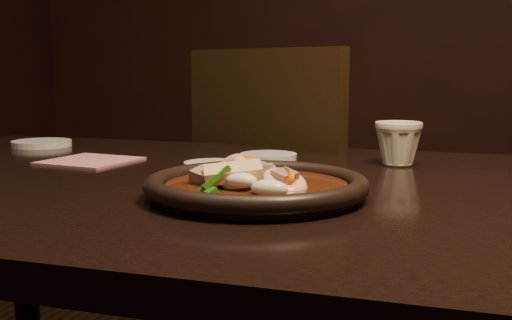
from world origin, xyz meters
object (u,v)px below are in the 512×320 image
(chair, at_px, (299,233))
(tea_cup, at_px, (398,142))
(plate, at_px, (257,187))
(table, at_px, (252,230))

(chair, height_order, tea_cup, chair)
(plate, bearing_deg, chair, 99.53)
(chair, relative_size, plate, 3.23)
(table, xyz_separation_m, tea_cup, (0.20, 0.23, 0.12))
(table, relative_size, chair, 1.66)
(table, xyz_separation_m, plate, (0.05, -0.12, 0.09))
(chair, bearing_deg, plate, 123.99)
(plate, bearing_deg, table, 111.65)
(chair, relative_size, tea_cup, 11.48)
(table, distance_m, tea_cup, 0.33)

